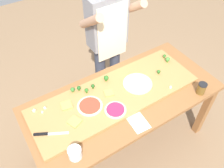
{
  "coord_description": "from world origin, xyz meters",
  "views": [
    {
      "loc": [
        -0.84,
        -1.12,
        2.44
      ],
      "look_at": [
        -0.06,
        0.1,
        0.91
      ],
      "focal_mm": 37.66,
      "sensor_mm": 36.0,
      "label": 1
    }
  ],
  "objects_px": {
    "pizza_whole_cheese_artichoke": "(138,83)",
    "broccoli_floret_back_right": "(86,90)",
    "cheese_crumble_a": "(170,87)",
    "cheese_crumble_c": "(34,111)",
    "cheese_crumble_d": "(42,112)",
    "flour_cup": "(75,153)",
    "pizza_whole_beet_magenta": "(115,110)",
    "broccoli_floret_back_left": "(165,56)",
    "broccoli_floret_back_mid": "(106,78)",
    "pizza_slice_far_right": "(75,121)",
    "broccoli_floret_center_left": "(168,59)",
    "cheese_crumble_b": "(45,108)",
    "pizza_whole_tomato_red": "(90,106)",
    "chefs_knife": "(46,134)",
    "broccoli_floret_front_left": "(79,88)",
    "recipe_note": "(139,123)",
    "broccoli_floret_front_right": "(73,90)",
    "sauce_jar": "(202,88)",
    "broccoli_floret_front_mid": "(159,72)",
    "pizza_slice_far_left": "(109,93)",
    "pizza_slice_near_right": "(67,105)",
    "prep_table": "(123,104)",
    "broccoli_floret_center_right": "(93,86)",
    "cook_center": "(107,36)"
  },
  "relations": [
    {
      "from": "recipe_note",
      "to": "cheese_crumble_d",
      "type": "bearing_deg",
      "value": 141.53
    },
    {
      "from": "pizza_whole_tomato_red",
      "to": "cheese_crumble_c",
      "type": "bearing_deg",
      "value": 154.21
    },
    {
      "from": "cook_center",
      "to": "pizza_slice_far_left",
      "type": "bearing_deg",
      "value": -120.96
    },
    {
      "from": "broccoli_floret_front_right",
      "to": "sauce_jar",
      "type": "distance_m",
      "value": 1.18
    },
    {
      "from": "pizza_whole_tomato_red",
      "to": "chefs_knife",
      "type": "bearing_deg",
      "value": -171.77
    },
    {
      "from": "cheese_crumble_a",
      "to": "cheese_crumble_d",
      "type": "relative_size",
      "value": 1.24
    },
    {
      "from": "pizza_slice_near_right",
      "to": "broccoli_floret_back_right",
      "type": "xyz_separation_m",
      "value": [
        0.22,
        0.04,
        0.02
      ]
    },
    {
      "from": "cheese_crumble_d",
      "to": "sauce_jar",
      "type": "distance_m",
      "value": 1.43
    },
    {
      "from": "pizza_slice_far_left",
      "to": "cheese_crumble_d",
      "type": "distance_m",
      "value": 0.6
    },
    {
      "from": "chefs_knife",
      "to": "pizza_slice_near_right",
      "type": "bearing_deg",
      "value": 34.59
    },
    {
      "from": "pizza_whole_tomato_red",
      "to": "pizza_slice_far_right",
      "type": "height_order",
      "value": "pizza_whole_tomato_red"
    },
    {
      "from": "chefs_knife",
      "to": "broccoli_floret_front_left",
      "type": "height_order",
      "value": "broccoli_floret_front_left"
    },
    {
      "from": "prep_table",
      "to": "recipe_note",
      "type": "height_order",
      "value": "recipe_note"
    },
    {
      "from": "broccoli_floret_front_mid",
      "to": "recipe_note",
      "type": "relative_size",
      "value": 0.25
    },
    {
      "from": "cheese_crumble_b",
      "to": "cheese_crumble_d",
      "type": "xyz_separation_m",
      "value": [
        -0.03,
        -0.03,
        -0.0
      ]
    },
    {
      "from": "broccoli_floret_back_left",
      "to": "cheese_crumble_d",
      "type": "bearing_deg",
      "value": 179.71
    },
    {
      "from": "pizza_whole_cheese_artichoke",
      "to": "pizza_slice_far_right",
      "type": "relative_size",
      "value": 2.91
    },
    {
      "from": "pizza_slice_near_right",
      "to": "broccoli_floret_back_right",
      "type": "distance_m",
      "value": 0.23
    },
    {
      "from": "pizza_whole_beet_magenta",
      "to": "cheese_crumble_d",
      "type": "relative_size",
      "value": 13.19
    },
    {
      "from": "cheese_crumble_a",
      "to": "cheese_crumble_c",
      "type": "height_order",
      "value": "cheese_crumble_c"
    },
    {
      "from": "pizza_whole_tomato_red",
      "to": "broccoli_floret_front_mid",
      "type": "bearing_deg",
      "value": -0.08
    },
    {
      "from": "pizza_whole_beet_magenta",
      "to": "cheese_crumble_b",
      "type": "distance_m",
      "value": 0.61
    },
    {
      "from": "broccoli_floret_center_left",
      "to": "broccoli_floret_center_right",
      "type": "distance_m",
      "value": 0.84
    },
    {
      "from": "broccoli_floret_front_right",
      "to": "flour_cup",
      "type": "relative_size",
      "value": 0.5
    },
    {
      "from": "broccoli_floret_back_right",
      "to": "sauce_jar",
      "type": "height_order",
      "value": "sauce_jar"
    },
    {
      "from": "recipe_note",
      "to": "broccoli_floret_center_right",
      "type": "bearing_deg",
      "value": 104.78
    },
    {
      "from": "pizza_whole_tomato_red",
      "to": "broccoli_floret_back_mid",
      "type": "xyz_separation_m",
      "value": [
        0.28,
        0.19,
        0.03
      ]
    },
    {
      "from": "cook_center",
      "to": "recipe_note",
      "type": "bearing_deg",
      "value": -106.67
    },
    {
      "from": "pizza_whole_cheese_artichoke",
      "to": "broccoli_floret_center_left",
      "type": "distance_m",
      "value": 0.46
    },
    {
      "from": "cheese_crumble_d",
      "to": "sauce_jar",
      "type": "bearing_deg",
      "value": -22.37
    },
    {
      "from": "pizza_whole_tomato_red",
      "to": "broccoli_floret_back_left",
      "type": "bearing_deg",
      "value": 8.61
    },
    {
      "from": "pizza_whole_cheese_artichoke",
      "to": "broccoli_floret_back_right",
      "type": "height_order",
      "value": "broccoli_floret_back_right"
    },
    {
      "from": "broccoli_floret_center_right",
      "to": "chefs_knife",
      "type": "bearing_deg",
      "value": -157.03
    },
    {
      "from": "pizza_whole_beet_magenta",
      "to": "broccoli_floret_back_left",
      "type": "relative_size",
      "value": 4.07
    },
    {
      "from": "prep_table",
      "to": "broccoli_floret_front_right",
      "type": "distance_m",
      "value": 0.49
    },
    {
      "from": "pizza_slice_far_right",
      "to": "broccoli_floret_front_left",
      "type": "height_order",
      "value": "broccoli_floret_front_left"
    },
    {
      "from": "broccoli_floret_center_right",
      "to": "broccoli_floret_back_left",
      "type": "distance_m",
      "value": 0.85
    },
    {
      "from": "cheese_crumble_d",
      "to": "flour_cup",
      "type": "height_order",
      "value": "flour_cup"
    },
    {
      "from": "cheese_crumble_a",
      "to": "sauce_jar",
      "type": "bearing_deg",
      "value": -40.12
    },
    {
      "from": "prep_table",
      "to": "chefs_knife",
      "type": "relative_size",
      "value": 7.18
    },
    {
      "from": "pizza_slice_far_right",
      "to": "broccoli_floret_center_left",
      "type": "bearing_deg",
      "value": 7.9
    },
    {
      "from": "pizza_whole_cheese_artichoke",
      "to": "cheese_crumble_a",
      "type": "height_order",
      "value": "cheese_crumble_a"
    },
    {
      "from": "chefs_knife",
      "to": "sauce_jar",
      "type": "distance_m",
      "value": 1.42
    },
    {
      "from": "pizza_whole_cheese_artichoke",
      "to": "pizza_slice_far_right",
      "type": "distance_m",
      "value": 0.7
    },
    {
      "from": "prep_table",
      "to": "sauce_jar",
      "type": "xyz_separation_m",
      "value": [
        0.63,
        -0.34,
        0.16
      ]
    },
    {
      "from": "broccoli_floret_front_left",
      "to": "broccoli_floret_back_right",
      "type": "distance_m",
      "value": 0.08
    },
    {
      "from": "broccoli_floret_back_left",
      "to": "broccoli_floret_back_mid",
      "type": "bearing_deg",
      "value": 176.37
    },
    {
      "from": "chefs_knife",
      "to": "recipe_note",
      "type": "distance_m",
      "value": 0.75
    },
    {
      "from": "chefs_knife",
      "to": "cheese_crumble_c",
      "type": "relative_size",
      "value": 11.85
    },
    {
      "from": "broccoli_floret_front_left",
      "to": "cheese_crumble_a",
      "type": "distance_m",
      "value": 0.85
    }
  ]
}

